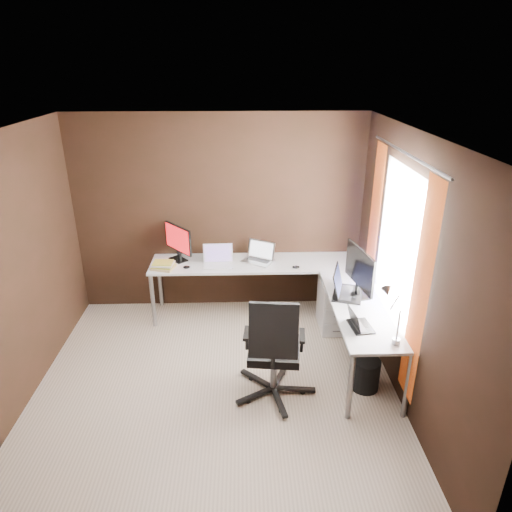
{
  "coord_description": "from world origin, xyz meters",
  "views": [
    {
      "loc": [
        0.29,
        -3.66,
        3.05
      ],
      "look_at": [
        0.44,
        0.95,
        1.05
      ],
      "focal_mm": 32.0,
      "sensor_mm": 36.0,
      "label": 1
    }
  ],
  "objects_px": {
    "laptop_silver": "(259,257)",
    "wastebasket": "(365,374)",
    "laptop_black_big": "(344,289)",
    "laptop_black_small": "(358,323)",
    "office_chair": "(274,367)",
    "drawer_pedestal": "(337,305)",
    "desk_lamp": "(391,308)",
    "book_stack": "(163,265)",
    "monitor_right": "(360,270)",
    "laptop_white": "(218,260)",
    "monitor_left": "(178,241)"
  },
  "relations": [
    {
      "from": "laptop_silver",
      "to": "wastebasket",
      "type": "height_order",
      "value": "laptop_silver"
    },
    {
      "from": "laptop_black_big",
      "to": "laptop_black_small",
      "type": "distance_m",
      "value": 0.67
    },
    {
      "from": "office_chair",
      "to": "wastebasket",
      "type": "xyz_separation_m",
      "value": [
        0.93,
        0.08,
        -0.17
      ]
    },
    {
      "from": "drawer_pedestal",
      "to": "desk_lamp",
      "type": "xyz_separation_m",
      "value": [
        0.14,
        -1.4,
        0.76
      ]
    },
    {
      "from": "office_chair",
      "to": "book_stack",
      "type": "bearing_deg",
      "value": 137.26
    },
    {
      "from": "laptop_silver",
      "to": "laptop_black_big",
      "type": "height_order",
      "value": "laptop_black_big"
    },
    {
      "from": "laptop_black_small",
      "to": "wastebasket",
      "type": "height_order",
      "value": "laptop_black_small"
    },
    {
      "from": "monitor_right",
      "to": "office_chair",
      "type": "relative_size",
      "value": 0.58
    },
    {
      "from": "book_stack",
      "to": "monitor_right",
      "type": "bearing_deg",
      "value": -19.13
    },
    {
      "from": "laptop_black_small",
      "to": "monitor_right",
      "type": "bearing_deg",
      "value": -20.13
    },
    {
      "from": "laptop_white",
      "to": "laptop_silver",
      "type": "xyz_separation_m",
      "value": [
        0.5,
        0.09,
        0.0
      ]
    },
    {
      "from": "desk_lamp",
      "to": "laptop_black_big",
      "type": "bearing_deg",
      "value": 113.03
    },
    {
      "from": "laptop_black_big",
      "to": "desk_lamp",
      "type": "relative_size",
      "value": 0.94
    },
    {
      "from": "monitor_right",
      "to": "office_chair",
      "type": "bearing_deg",
      "value": 115.08
    },
    {
      "from": "laptop_black_small",
      "to": "drawer_pedestal",
      "type": "bearing_deg",
      "value": -10.44
    },
    {
      "from": "drawer_pedestal",
      "to": "monitor_right",
      "type": "bearing_deg",
      "value": -82.07
    },
    {
      "from": "monitor_right",
      "to": "laptop_white",
      "type": "relative_size",
      "value": 1.74
    },
    {
      "from": "laptop_white",
      "to": "laptop_silver",
      "type": "bearing_deg",
      "value": 7.97
    },
    {
      "from": "monitor_left",
      "to": "wastebasket",
      "type": "relative_size",
      "value": 1.4
    },
    {
      "from": "drawer_pedestal",
      "to": "wastebasket",
      "type": "xyz_separation_m",
      "value": [
        0.07,
        -1.14,
        -0.14
      ]
    },
    {
      "from": "laptop_white",
      "to": "laptop_black_small",
      "type": "relative_size",
      "value": 1.25
    },
    {
      "from": "monitor_left",
      "to": "desk_lamp",
      "type": "xyz_separation_m",
      "value": [
        2.08,
        -1.85,
        0.08
      ]
    },
    {
      "from": "laptop_silver",
      "to": "desk_lamp",
      "type": "distance_m",
      "value": 2.11
    },
    {
      "from": "laptop_silver",
      "to": "desk_lamp",
      "type": "height_order",
      "value": "desk_lamp"
    },
    {
      "from": "drawer_pedestal",
      "to": "book_stack",
      "type": "bearing_deg",
      "value": 174.52
    },
    {
      "from": "drawer_pedestal",
      "to": "office_chair",
      "type": "bearing_deg",
      "value": -125.03
    },
    {
      "from": "book_stack",
      "to": "office_chair",
      "type": "height_order",
      "value": "office_chair"
    },
    {
      "from": "monitor_right",
      "to": "laptop_black_small",
      "type": "xyz_separation_m",
      "value": [
        -0.14,
        -0.62,
        -0.26
      ]
    },
    {
      "from": "laptop_black_big",
      "to": "wastebasket",
      "type": "height_order",
      "value": "laptop_black_big"
    },
    {
      "from": "monitor_left",
      "to": "laptop_black_small",
      "type": "relative_size",
      "value": 1.53
    },
    {
      "from": "laptop_black_small",
      "to": "desk_lamp",
      "type": "xyz_separation_m",
      "value": [
        0.21,
        -0.22,
        0.29
      ]
    },
    {
      "from": "monitor_right",
      "to": "book_stack",
      "type": "distance_m",
      "value": 2.32
    },
    {
      "from": "monitor_left",
      "to": "monitor_right",
      "type": "height_order",
      "value": "monitor_right"
    },
    {
      "from": "wastebasket",
      "to": "laptop_black_small",
      "type": "bearing_deg",
      "value": -165.39
    },
    {
      "from": "laptop_white",
      "to": "wastebasket",
      "type": "distance_m",
      "value": 2.18
    },
    {
      "from": "laptop_black_small",
      "to": "desk_lamp",
      "type": "distance_m",
      "value": 0.42
    },
    {
      "from": "monitor_right",
      "to": "wastebasket",
      "type": "xyz_separation_m",
      "value": [
        -0.01,
        -0.59,
        -0.87
      ]
    },
    {
      "from": "laptop_white",
      "to": "laptop_black_big",
      "type": "relative_size",
      "value": 0.74
    },
    {
      "from": "laptop_white",
      "to": "laptop_black_small",
      "type": "height_order",
      "value": "laptop_white"
    },
    {
      "from": "desk_lamp",
      "to": "laptop_black_small",
      "type": "bearing_deg",
      "value": 143.67
    },
    {
      "from": "office_chair",
      "to": "monitor_right",
      "type": "bearing_deg",
      "value": 41.76
    },
    {
      "from": "book_stack",
      "to": "monitor_left",
      "type": "bearing_deg",
      "value": 57.6
    },
    {
      "from": "monitor_right",
      "to": "laptop_white",
      "type": "xyz_separation_m",
      "value": [
        -1.52,
        0.85,
        -0.25
      ]
    },
    {
      "from": "drawer_pedestal",
      "to": "laptop_black_small",
      "type": "relative_size",
      "value": 2.02
    },
    {
      "from": "book_stack",
      "to": "office_chair",
      "type": "relative_size",
      "value": 0.28
    },
    {
      "from": "laptop_white",
      "to": "book_stack",
      "type": "distance_m",
      "value": 0.66
    },
    {
      "from": "drawer_pedestal",
      "to": "book_stack",
      "type": "relative_size",
      "value": 1.95
    },
    {
      "from": "monitor_left",
      "to": "laptop_black_big",
      "type": "xyz_separation_m",
      "value": [
        1.88,
        -0.97,
        -0.19
      ]
    },
    {
      "from": "monitor_left",
      "to": "laptop_black_small",
      "type": "height_order",
      "value": "monitor_left"
    },
    {
      "from": "monitor_left",
      "to": "office_chair",
      "type": "xyz_separation_m",
      "value": [
        1.08,
        -1.68,
        -0.66
      ]
    }
  ]
}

